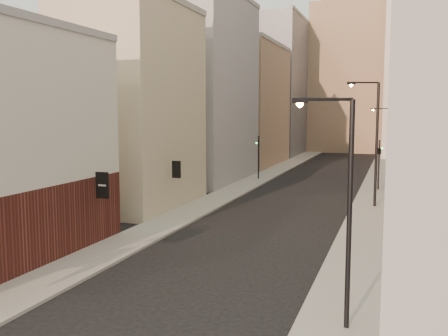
% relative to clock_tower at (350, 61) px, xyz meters
% --- Properties ---
extents(sidewalk_left, '(3.00, 140.00, 0.15)m').
position_rel_clock_tower_xyz_m(sidewalk_left, '(-5.50, -37.00, -17.56)').
color(sidewalk_left, gray).
rests_on(sidewalk_left, ground).
extents(sidewalk_right, '(3.00, 140.00, 0.15)m').
position_rel_clock_tower_xyz_m(sidewalk_right, '(7.50, -37.00, -17.56)').
color(sidewalk_right, gray).
rests_on(sidewalk_right, ground).
extents(left_bldg_beige, '(8.00, 12.00, 16.00)m').
position_rel_clock_tower_xyz_m(left_bldg_beige, '(-11.00, -66.00, -9.63)').
color(left_bldg_beige, '#AFA48A').
rests_on(left_bldg_beige, ground).
extents(left_bldg_grey, '(8.00, 16.00, 20.00)m').
position_rel_clock_tower_xyz_m(left_bldg_grey, '(-11.00, -50.00, -7.63)').
color(left_bldg_grey, '#98979C').
rests_on(left_bldg_grey, ground).
extents(left_bldg_tan, '(8.00, 18.00, 17.00)m').
position_rel_clock_tower_xyz_m(left_bldg_tan, '(-11.00, -32.00, -9.13)').
color(left_bldg_tan, '#8F7257').
rests_on(left_bldg_tan, ground).
extents(left_bldg_wingrid, '(8.00, 20.00, 24.00)m').
position_rel_clock_tower_xyz_m(left_bldg_wingrid, '(-11.00, -12.00, -5.63)').
color(left_bldg_wingrid, gray).
rests_on(left_bldg_wingrid, ground).
extents(right_bldg_wingrid, '(8.00, 20.00, 26.00)m').
position_rel_clock_tower_xyz_m(right_bldg_wingrid, '(13.00, -42.00, -4.63)').
color(right_bldg_wingrid, gray).
rests_on(right_bldg_wingrid, ground).
extents(clock_tower, '(14.00, 14.00, 44.90)m').
position_rel_clock_tower_xyz_m(clock_tower, '(0.00, 0.00, 0.00)').
color(clock_tower, '#8F7257').
rests_on(clock_tower, ground).
extents(white_tower, '(8.00, 8.00, 41.50)m').
position_rel_clock_tower_xyz_m(white_tower, '(11.00, -14.00, 0.97)').
color(white_tower, silver).
rests_on(white_tower, ground).
extents(streetlamp_near, '(2.00, 1.03, 8.18)m').
position_rel_clock_tower_xyz_m(streetlamp_near, '(7.62, -84.72, -12.96)').
color(streetlamp_near, black).
rests_on(streetlamp_near, ground).
extents(streetlamp_mid, '(2.46, 1.26, 10.04)m').
position_rel_clock_tower_xyz_m(streetlamp_mid, '(7.54, -60.73, -11.90)').
color(streetlamp_mid, black).
rests_on(streetlamp_mid, ground).
extents(streetlamp_far, '(2.08, 0.73, 8.13)m').
position_rel_clock_tower_xyz_m(streetlamp_far, '(8.14, -42.00, -12.99)').
color(streetlamp_far, black).
rests_on(streetlamp_far, ground).
extents(traffic_light_left, '(0.59, 0.52, 5.00)m').
position_rel_clock_tower_xyz_m(traffic_light_left, '(-5.43, -47.66, -14.06)').
color(traffic_light_left, black).
rests_on(traffic_light_left, ground).
extents(traffic_light_right, '(0.71, 0.71, 5.00)m').
position_rel_clock_tower_xyz_m(traffic_light_right, '(7.72, -51.42, -13.84)').
color(traffic_light_right, black).
rests_on(traffic_light_right, ground).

